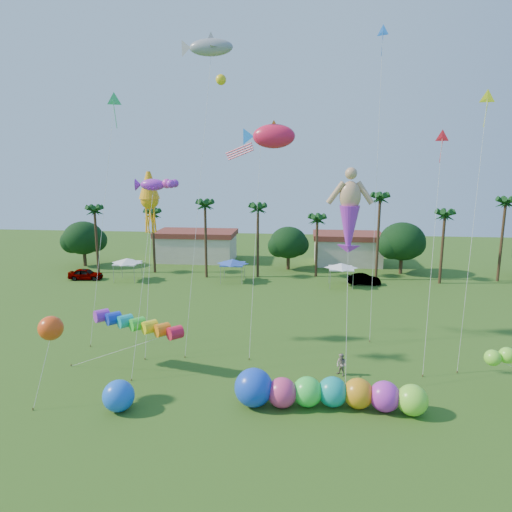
# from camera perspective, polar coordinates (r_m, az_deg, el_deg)

# --- Properties ---
(ground) EXTENTS (160.00, 160.00, 0.00)m
(ground) POSITION_cam_1_polar(r_m,az_deg,el_deg) (26.12, -2.59, -24.39)
(ground) COLOR #285116
(ground) RESTS_ON ground
(tree_line) EXTENTS (69.46, 8.91, 11.00)m
(tree_line) POSITION_cam_1_polar(r_m,az_deg,el_deg) (65.85, 6.28, 1.72)
(tree_line) COLOR #3A2819
(tree_line) RESTS_ON ground
(buildings_row) EXTENTS (35.00, 7.00, 4.00)m
(buildings_row) POSITION_cam_1_polar(r_m,az_deg,el_deg) (72.44, 0.97, 0.84)
(buildings_row) COLOR beige
(buildings_row) RESTS_ON ground
(tent_row) EXTENTS (31.00, 4.00, 0.60)m
(tent_row) POSITION_cam_1_polar(r_m,az_deg,el_deg) (59.35, -3.03, -0.79)
(tent_row) COLOR white
(tent_row) RESTS_ON ground
(car_a) EXTENTS (4.59, 2.15, 1.52)m
(car_a) POSITION_cam_1_polar(r_m,az_deg,el_deg) (65.54, -20.53, -2.13)
(car_a) COLOR #4C4C54
(car_a) RESTS_ON ground
(car_b) EXTENTS (4.19, 1.52, 1.37)m
(car_b) POSITION_cam_1_polar(r_m,az_deg,el_deg) (60.56, 13.35, -2.85)
(car_b) COLOR #4C4C54
(car_b) RESTS_ON ground
(spectator_b) EXTENTS (1.03, 1.03, 1.68)m
(spectator_b) POSITION_cam_1_polar(r_m,az_deg,el_deg) (34.91, 10.62, -13.22)
(spectator_b) COLOR gray
(spectator_b) RESTS_ON ground
(caterpillar_inflatable) EXTENTS (12.10, 2.70, 2.47)m
(caterpillar_inflatable) POSITION_cam_1_polar(r_m,az_deg,el_deg) (30.52, 8.22, -16.53)
(caterpillar_inflatable) COLOR #DC3975
(caterpillar_inflatable) RESTS_ON ground
(blue_ball) EXTENTS (1.99, 1.99, 1.99)m
(blue_ball) POSITION_cam_1_polar(r_m,az_deg,el_deg) (31.17, -16.81, -16.38)
(blue_ball) COLOR blue
(blue_ball) RESTS_ON ground
(rainbow_tube) EXTENTS (9.95, 4.77, 3.74)m
(rainbow_tube) POSITION_cam_1_polar(r_m,az_deg,el_deg) (34.62, -12.95, -9.22)
(rainbow_tube) COLOR red
(rainbow_tube) RESTS_ON ground
(green_worm) EXTENTS (8.85, 2.62, 3.65)m
(green_worm) POSITION_cam_1_polar(r_m,az_deg,el_deg) (33.77, 27.48, -11.22)
(green_worm) COLOR #7FF336
(green_worm) RESTS_ON ground
(orange_ball_kite) EXTENTS (1.79, 2.14, 5.83)m
(orange_ball_kite) POSITION_cam_1_polar(r_m,az_deg,el_deg) (32.11, -24.27, -8.23)
(orange_ball_kite) COLOR #FC4B14
(orange_ball_kite) RESTS_ON ground
(merman_kite) EXTENTS (2.73, 4.58, 14.56)m
(merman_kite) POSITION_cam_1_polar(r_m,az_deg,el_deg) (32.22, 11.59, 4.85)
(merman_kite) COLOR tan
(merman_kite) RESTS_ON ground
(fish_kite) EXTENTS (5.63, 7.75, 18.70)m
(fish_kite) POSITION_cam_1_polar(r_m,az_deg,el_deg) (39.61, 2.24, 14.72)
(fish_kite) COLOR #F11A42
(fish_kite) RESTS_ON ground
(shark_kite) EXTENTS (5.13, 7.68, 25.53)m
(shark_kite) POSITION_cam_1_polar(r_m,az_deg,el_deg) (41.21, -5.64, 24.50)
(shark_kite) COLOR gray
(shark_kite) RESTS_ON ground
(squid_kite) EXTENTS (1.77, 5.06, 14.81)m
(squid_kite) POSITION_cam_1_polar(r_m,az_deg,el_deg) (39.23, -13.16, 6.84)
(squid_kite) COLOR #FFA414
(squid_kite) RESTS_ON ground
(lobster_kite) EXTENTS (3.37, 5.07, 14.41)m
(lobster_kite) POSITION_cam_1_polar(r_m,az_deg,el_deg) (35.08, -12.77, 8.67)
(lobster_kite) COLOR #AA29D1
(lobster_kite) RESTS_ON ground
(delta_kite_red) EXTENTS (1.67, 3.85, 17.79)m
(delta_kite_red) POSITION_cam_1_polar(r_m,az_deg,el_deg) (37.04, 22.21, 13.06)
(delta_kite_red) COLOR red
(delta_kite_red) RESTS_ON ground
(delta_kite_yellow) EXTENTS (2.20, 3.71, 20.65)m
(delta_kite_yellow) POSITION_cam_1_polar(r_m,az_deg,el_deg) (38.91, 26.90, 16.75)
(delta_kite_yellow) COLOR #E4F218
(delta_kite_yellow) RESTS_ON ground
(delta_kite_green) EXTENTS (2.48, 4.36, 21.24)m
(delta_kite_green) POSITION_cam_1_polar(r_m,az_deg,el_deg) (42.23, -17.34, 17.73)
(delta_kite_green) COLOR #2FC86B
(delta_kite_green) RESTS_ON ground
(delta_kite_blue) EXTENTS (1.15, 4.15, 26.80)m
(delta_kite_blue) POSITION_cam_1_polar(r_m,az_deg,el_deg) (43.77, 15.54, 24.62)
(delta_kite_blue) COLOR blue
(delta_kite_blue) RESTS_ON ground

